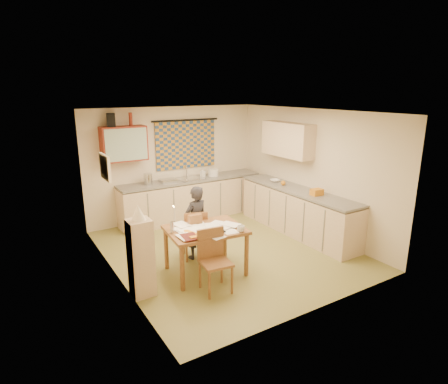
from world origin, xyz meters
TOP-DOWN VIEW (x-y plane):
  - floor at (0.00, 0.00)m, footprint 4.00×4.50m
  - ceiling at (0.00, 0.00)m, footprint 4.00×4.50m
  - wall_back at (0.00, 2.26)m, footprint 4.00×0.02m
  - wall_front at (0.00, -2.26)m, footprint 4.00×0.02m
  - wall_left at (-2.01, 0.00)m, footprint 0.02×4.50m
  - wall_right at (2.01, 0.00)m, footprint 0.02×4.50m
  - window_blind at (0.30, 2.22)m, footprint 1.45×0.03m
  - curtain_rod at (0.30, 2.20)m, footprint 1.60×0.04m
  - wall_cabinet at (-1.15, 2.08)m, footprint 0.90×0.34m
  - wall_cabinet_glass at (-1.15, 1.91)m, footprint 0.84×0.02m
  - upper_cabinet_right at (1.83, 0.55)m, footprint 0.34×1.30m
  - framed_print at (-1.97, 0.40)m, footprint 0.04×0.50m
  - print_canvas at (-1.95, 0.40)m, footprint 0.01×0.42m
  - counter_back at (0.28, 1.95)m, footprint 3.30×0.62m
  - counter_right at (1.70, 0.02)m, footprint 0.62×2.95m
  - stove at (1.70, -0.90)m, footprint 0.56×0.56m
  - sink at (0.26, 1.95)m, footprint 0.62×0.53m
  - tap at (0.25, 2.13)m, footprint 0.03×0.03m
  - dish_rack at (-0.28, 1.95)m, footprint 0.36×0.32m
  - kettle at (-0.73, 1.95)m, footprint 0.23×0.23m
  - mixing_bowl at (0.85, 1.95)m, footprint 0.31×0.31m
  - soap_bottle at (0.60, 2.00)m, footprint 0.15×0.15m
  - bowl at (1.70, 0.75)m, footprint 0.32×0.32m
  - orange_bag at (1.70, -0.49)m, footprint 0.23×0.17m
  - fruit_orange at (1.65, 0.42)m, footprint 0.10×0.10m
  - speaker at (-1.37, 2.08)m, footprint 0.20×0.23m
  - bottle_green at (-1.34, 2.08)m, footprint 0.09×0.09m
  - bottle_brown at (-0.98, 2.08)m, footprint 0.07×0.07m
  - dining_table at (-0.73, -0.53)m, footprint 1.27×1.02m
  - chair_far at (-0.63, 0.04)m, footprint 0.50×0.50m
  - chair_near at (-0.89, -1.11)m, footprint 0.46×0.46m
  - person at (-0.61, 0.04)m, footprint 0.60×0.51m
  - shelf_stand at (-1.84, -0.66)m, footprint 0.32×0.30m
  - lampshade at (-1.84, -0.66)m, footprint 0.20×0.20m
  - letter_rack at (-0.78, -0.27)m, footprint 0.22×0.11m
  - mug at (-0.33, -0.94)m, footprint 0.16×0.16m
  - magazine at (-1.23, -0.75)m, footprint 0.29×0.35m
  - book at (-1.12, -0.58)m, footprint 0.36×0.38m
  - orange_box at (-1.09, -0.83)m, footprint 0.13×0.09m
  - eyeglasses at (-0.61, -0.83)m, footprint 0.13×0.05m
  - candle_holder at (-1.26, -0.45)m, footprint 0.06×0.06m
  - candle at (-1.20, -0.42)m, footprint 0.03×0.03m
  - candle_flame at (-1.21, -0.40)m, footprint 0.02×0.02m
  - papers at (-0.79, -0.52)m, footprint 1.11×0.99m

SIDE VIEW (x-z plane):
  - floor at x=0.00m, z-range -0.02..0.00m
  - chair_far at x=-0.63m, z-range -0.17..0.71m
  - chair_near at x=-0.89m, z-range -0.17..0.74m
  - dining_table at x=-0.73m, z-range 0.00..0.75m
  - stove at x=1.70m, z-range 0.00..0.87m
  - counter_right at x=1.70m, z-range -0.01..0.91m
  - counter_back at x=0.28m, z-range -0.01..0.91m
  - shelf_stand at x=-1.84m, z-range 0.00..1.14m
  - person at x=-0.61m, z-range 0.00..1.29m
  - eyeglasses at x=-0.61m, z-range 0.75..0.77m
  - book at x=-1.12m, z-range 0.75..0.77m
  - papers at x=-0.79m, z-range 0.75..0.78m
  - magazine at x=-1.23m, z-range 0.75..0.78m
  - orange_box at x=-1.09m, z-range 0.75..0.79m
  - mug at x=-0.33m, z-range 0.75..0.84m
  - letter_rack at x=-0.78m, z-range 0.75..0.91m
  - candle_holder at x=-1.26m, z-range 0.75..0.93m
  - sink at x=0.26m, z-range 0.83..0.93m
  - bowl at x=1.70m, z-range 0.92..0.97m
  - dish_rack at x=-0.28m, z-range 0.92..0.98m
  - fruit_orange at x=1.65m, z-range 0.92..1.02m
  - orange_bag at x=1.70m, z-range 0.92..1.04m
  - mixing_bowl at x=0.85m, z-range 0.92..1.08m
  - soap_bottle at x=0.60m, z-range 0.92..1.12m
  - kettle at x=-0.73m, z-range 0.92..1.16m
  - candle at x=-1.20m, z-range 0.93..1.15m
  - tap at x=0.25m, z-range 0.92..1.20m
  - candle_flame at x=-1.21m, z-range 1.15..1.17m
  - lampshade at x=-1.84m, z-range 1.14..1.36m
  - wall_back at x=0.00m, z-range 0.00..2.50m
  - wall_front at x=0.00m, z-range 0.00..2.50m
  - wall_left at x=-2.01m, z-range 0.00..2.50m
  - wall_right at x=2.01m, z-range 0.00..2.50m
  - window_blind at x=0.30m, z-range 1.12..2.17m
  - framed_print at x=-1.97m, z-range 1.50..1.90m
  - print_canvas at x=-1.95m, z-range 1.54..1.86m
  - wall_cabinet at x=-1.15m, z-range 1.45..2.15m
  - wall_cabinet_glass at x=-1.15m, z-range 1.48..2.12m
  - upper_cabinet_right at x=1.83m, z-range 1.50..2.20m
  - curtain_rod at x=0.30m, z-range 2.18..2.22m
  - speaker at x=-1.37m, z-range 2.15..2.41m
  - bottle_green at x=-1.34m, z-range 2.15..2.41m
  - bottle_brown at x=-0.98m, z-range 2.15..2.41m
  - ceiling at x=0.00m, z-range 2.50..2.52m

